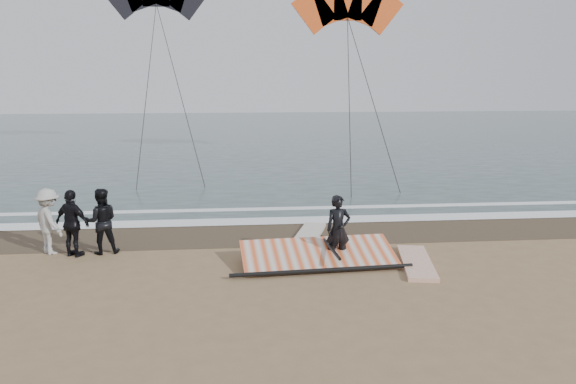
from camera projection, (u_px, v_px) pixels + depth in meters
name	position (u px, v px, depth m)	size (l,w,h in m)	color
ground	(307.00, 287.00, 12.82)	(120.00, 120.00, 0.00)	#8C704C
sea	(256.00, 135.00, 44.98)	(120.00, 54.00, 0.02)	#233838
wet_sand	(289.00, 233.00, 17.20)	(120.00, 2.80, 0.01)	#4C3D2B
foam_near	(285.00, 220.00, 18.56)	(120.00, 0.90, 0.01)	white
foam_far	(281.00, 209.00, 20.22)	(120.00, 0.45, 0.01)	white
man_main	(338.00, 229.00, 14.35)	(0.64, 0.42, 1.76)	black
board_white	(417.00, 262.00, 14.34)	(0.73, 2.61, 0.10)	silver
board_cream	(309.00, 235.00, 16.79)	(0.67, 2.51, 0.10)	beige
trio_cluster	(72.00, 222.00, 15.00)	(2.54, 1.39, 1.81)	black
sail_rig	(315.00, 255.00, 14.47)	(4.54, 2.01, 0.51)	black
kite_red	(348.00, 11.00, 29.61)	(6.51, 4.77, 12.18)	#F1561C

